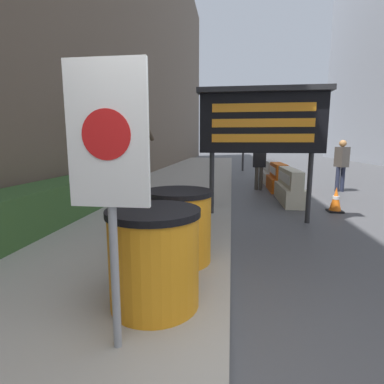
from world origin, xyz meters
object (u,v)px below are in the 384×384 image
(warning_sign, at_px, (109,159))
(jersey_barrier_orange_far, at_px, (278,179))
(barrel_drum_middle, at_px, (178,226))
(pedestrian_passerby, at_px, (259,162))
(traffic_cone_near, at_px, (336,200))
(message_board, at_px, (262,122))
(barrel_drum_foreground, at_px, (154,257))
(jersey_barrier_white, at_px, (271,173))
(traffic_light_near_curb, at_px, (244,119))
(pedestrian_worker, at_px, (341,161))
(jersey_barrier_cream, at_px, (289,188))

(warning_sign, relative_size, jersey_barrier_orange_far, 1.23)
(barrel_drum_middle, height_order, pedestrian_passerby, pedestrian_passerby)
(jersey_barrier_orange_far, xyz_separation_m, traffic_cone_near, (0.88, -3.14, -0.12))
(barrel_drum_middle, xyz_separation_m, message_board, (1.23, 2.66, 1.44))
(barrel_drum_foreground, xyz_separation_m, barrel_drum_middle, (0.04, 1.06, 0.00))
(jersey_barrier_white, xyz_separation_m, traffic_light_near_curb, (-0.94, 5.07, 2.54))
(warning_sign, relative_size, traffic_light_near_curb, 0.50)
(pedestrian_worker, distance_m, pedestrian_passerby, 2.68)
(barrel_drum_foreground, height_order, barrel_drum_middle, same)
(barrel_drum_foreground, xyz_separation_m, pedestrian_passerby, (1.64, 8.06, 0.36))
(barrel_drum_middle, xyz_separation_m, pedestrian_passerby, (1.60, 7.00, 0.36))
(barrel_drum_foreground, height_order, message_board, message_board)
(traffic_light_near_curb, bearing_deg, barrel_drum_foreground, -95.08)
(traffic_cone_near, xyz_separation_m, pedestrian_worker, (1.16, 3.20, 0.72))
(traffic_cone_near, distance_m, pedestrian_worker, 3.48)
(pedestrian_passerby, bearing_deg, warning_sign, -100.77)
(barrel_drum_middle, distance_m, traffic_light_near_curb, 14.24)
(jersey_barrier_orange_far, relative_size, pedestrian_passerby, 1.00)
(warning_sign, height_order, traffic_cone_near, warning_sign)
(warning_sign, relative_size, jersey_barrier_white, 1.03)
(barrel_drum_middle, bearing_deg, pedestrian_passerby, 77.10)
(traffic_light_near_curb, bearing_deg, message_board, -90.35)
(barrel_drum_middle, distance_m, jersey_barrier_white, 9.20)
(jersey_barrier_orange_far, distance_m, pedestrian_worker, 2.13)
(barrel_drum_foreground, bearing_deg, barrel_drum_middle, 88.04)
(barrel_drum_middle, bearing_deg, message_board, 65.12)
(traffic_light_near_curb, bearing_deg, pedestrian_passerby, -87.53)
(barrel_drum_foreground, distance_m, barrel_drum_middle, 1.06)
(jersey_barrier_white, height_order, traffic_cone_near, jersey_barrier_white)
(jersey_barrier_cream, relative_size, traffic_cone_near, 3.43)
(barrel_drum_foreground, distance_m, traffic_cone_near, 5.79)
(message_board, bearing_deg, traffic_light_near_curb, 89.65)
(warning_sign, relative_size, pedestrian_worker, 1.18)
(jersey_barrier_cream, xyz_separation_m, pedestrian_worker, (2.04, 2.13, 0.61))
(pedestrian_worker, bearing_deg, jersey_barrier_white, 32.07)
(jersey_barrier_cream, bearing_deg, barrel_drum_middle, -114.86)
(pedestrian_worker, bearing_deg, warning_sign, 138.50)
(warning_sign, distance_m, jersey_barrier_orange_far, 9.01)
(barrel_drum_middle, bearing_deg, barrel_drum_foreground, -91.96)
(jersey_barrier_white, relative_size, pedestrian_passerby, 1.20)
(jersey_barrier_orange_far, bearing_deg, barrel_drum_middle, -107.98)
(jersey_barrier_orange_far, xyz_separation_m, jersey_barrier_white, (-0.00, 2.00, -0.02))
(warning_sign, bearing_deg, pedestrian_passerby, 78.50)
(jersey_barrier_orange_far, bearing_deg, jersey_barrier_white, 90.00)
(barrel_drum_middle, distance_m, pedestrian_worker, 8.19)
(warning_sign, distance_m, jersey_barrier_cream, 7.05)
(jersey_barrier_cream, height_order, jersey_barrier_orange_far, jersey_barrier_orange_far)
(barrel_drum_middle, distance_m, traffic_cone_near, 4.91)
(barrel_drum_foreground, relative_size, pedestrian_passerby, 0.56)
(message_board, height_order, jersey_barrier_white, message_board)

